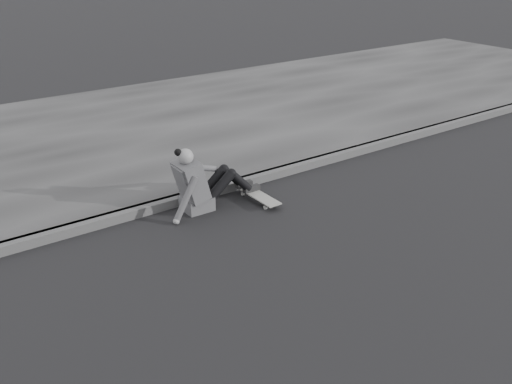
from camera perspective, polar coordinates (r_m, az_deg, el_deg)
ground at (r=6.47m, az=13.06°, el=-6.56°), size 80.00×80.00×0.00m
curb at (r=8.16m, az=-0.28°, el=1.28°), size 24.00×0.16×0.12m
sidewalk at (r=10.62m, az=-9.74°, el=6.47°), size 24.00×6.00×0.12m
skateboard at (r=7.61m, az=0.24°, el=-0.40°), size 0.20×0.78×0.09m
seated_woman at (r=7.32m, az=-5.56°, el=0.92°), size 1.38×0.46×0.88m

